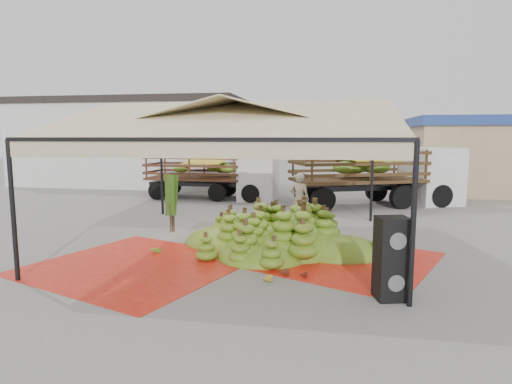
% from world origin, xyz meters
% --- Properties ---
extents(ground, '(90.00, 90.00, 0.00)m').
position_xyz_m(ground, '(0.00, 0.00, 0.00)').
color(ground, slate).
rests_on(ground, ground).
extents(canopy_tent, '(8.10, 8.10, 4.00)m').
position_xyz_m(canopy_tent, '(0.00, 0.00, 3.30)').
color(canopy_tent, black).
rests_on(canopy_tent, ground).
extents(building_white, '(14.30, 6.30, 5.40)m').
position_xyz_m(building_white, '(-10.00, 14.00, 2.71)').
color(building_white, silver).
rests_on(building_white, ground).
extents(building_tan, '(6.30, 5.30, 4.10)m').
position_xyz_m(building_tan, '(10.00, 13.00, 2.07)').
color(building_tan, tan).
rests_on(building_tan, ground).
extents(tarp_left, '(5.71, 5.59, 0.01)m').
position_xyz_m(tarp_left, '(-1.97, -2.55, 0.01)').
color(tarp_left, red).
rests_on(tarp_left, ground).
extents(tarp_right, '(5.26, 5.35, 0.01)m').
position_xyz_m(tarp_right, '(2.95, -1.21, 0.01)').
color(tarp_right, red).
rests_on(tarp_right, ground).
extents(banana_heap, '(6.58, 5.73, 1.25)m').
position_xyz_m(banana_heap, '(1.30, -0.34, 0.63)').
color(banana_heap, '#4B7618').
rests_on(banana_heap, ground).
extents(hand_yellow_a, '(0.53, 0.46, 0.22)m').
position_xyz_m(hand_yellow_a, '(1.19, -3.16, 0.11)').
color(hand_yellow_a, gold).
rests_on(hand_yellow_a, ground).
extents(hand_yellow_b, '(0.39, 0.32, 0.17)m').
position_xyz_m(hand_yellow_b, '(1.46, -1.84, 0.09)').
color(hand_yellow_b, gold).
rests_on(hand_yellow_b, ground).
extents(hand_red_a, '(0.50, 0.41, 0.22)m').
position_xyz_m(hand_red_a, '(1.49, -2.67, 0.11)').
color(hand_red_a, '#5B1F14').
rests_on(hand_red_a, ground).
extents(hand_red_b, '(0.42, 0.37, 0.17)m').
position_xyz_m(hand_red_b, '(1.94, -2.70, 0.09)').
color(hand_red_b, '#5E1915').
rests_on(hand_red_b, ground).
extents(hand_green, '(0.57, 0.53, 0.21)m').
position_xyz_m(hand_green, '(-2.04, -1.35, 0.10)').
color(hand_green, '#326E16').
rests_on(hand_green, ground).
extents(hanging_bunches, '(4.74, 0.24, 0.20)m').
position_xyz_m(hanging_bunches, '(1.14, -0.63, 2.62)').
color(hanging_bunches, '#336F17').
rests_on(hanging_bunches, ground).
extents(speaker_stack, '(0.68, 0.63, 1.58)m').
position_xyz_m(speaker_stack, '(3.70, -3.70, 0.79)').
color(speaker_stack, black).
rests_on(speaker_stack, ground).
extents(banana_leaves, '(0.96, 1.36, 3.70)m').
position_xyz_m(banana_leaves, '(-2.32, 1.16, 0.00)').
color(banana_leaves, '#326B1C').
rests_on(banana_leaves, ground).
extents(vendor, '(0.76, 0.59, 1.84)m').
position_xyz_m(vendor, '(1.50, 2.71, 0.92)').
color(vendor, gray).
rests_on(vendor, ground).
extents(truck_left, '(6.45, 2.40, 2.19)m').
position_xyz_m(truck_left, '(-2.98, 8.59, 1.35)').
color(truck_left, '#4E2C1A').
rests_on(truck_left, ground).
extents(truck_right, '(7.81, 5.16, 2.54)m').
position_xyz_m(truck_right, '(4.81, 7.89, 1.57)').
color(truck_right, '#4B3019').
rests_on(truck_right, ground).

